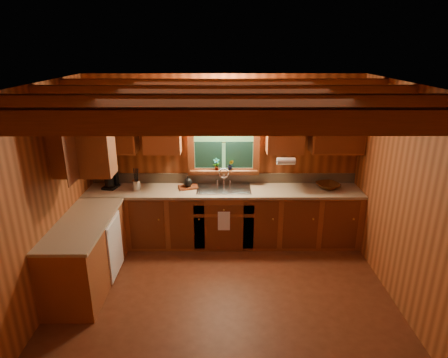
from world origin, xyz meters
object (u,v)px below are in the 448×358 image
sink (224,192)px  coffee_maker (110,177)px  wicker_basket (328,186)px  cutting_board (188,187)px

sink → coffee_maker: (-1.75, 0.09, 0.22)m
sink → wicker_basket: size_ratio=2.41×
sink → cutting_board: size_ratio=2.84×
sink → wicker_basket: 1.61m
coffee_maker → sink: bearing=10.6°
wicker_basket → cutting_board: bearing=179.3°
coffee_maker → wicker_basket: coffee_maker is taller
sink → coffee_maker: size_ratio=2.34×
coffee_maker → wicker_basket: bearing=12.5°
cutting_board → wicker_basket: bearing=-15.8°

